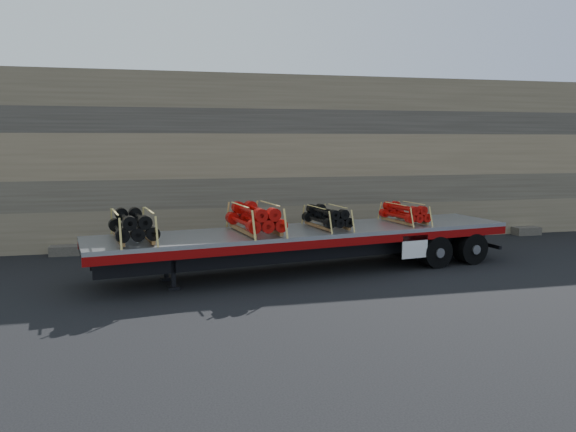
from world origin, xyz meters
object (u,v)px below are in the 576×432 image
trailer (308,250)px  bundle_midfront (255,219)px  bundle_front (133,226)px  bundle_midrear (327,218)px  bundle_rear (404,213)px

trailer → bundle_midfront: 2.18m
trailer → bundle_midfront: size_ratio=5.79×
bundle_front → bundle_midfront: 3.77m
bundle_front → bundle_midrear: (6.23, 0.98, -0.07)m
bundle_front → bundle_midfront: (3.72, 0.59, 0.02)m
bundle_front → bundle_midfront: bundle_midfront is taller
bundle_front → bundle_midfront: size_ratio=0.96×
bundle_front → bundle_rear: bearing=0.0°
trailer → bundle_front: 5.73m
trailer → bundle_front: size_ratio=6.06×
bundle_midfront → bundle_midrear: 2.54m
bundle_midfront → bundle_rear: bundle_midfront is taller
trailer → bundle_rear: size_ratio=7.59×
bundle_midfront → trailer: bearing=-0.0°
trailer → bundle_rear: 3.89m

